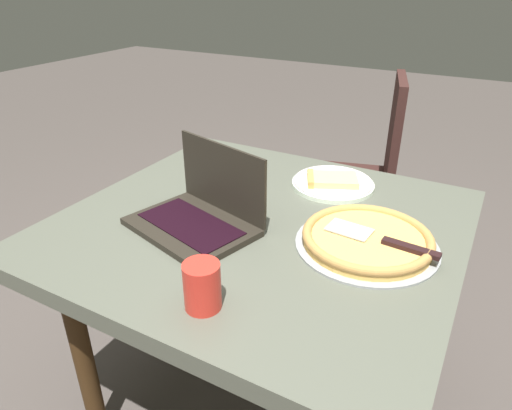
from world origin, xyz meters
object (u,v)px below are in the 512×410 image
dining_table (260,242)px  pizza_tray (367,239)px  pizza_plate (332,182)px  drink_cup (202,286)px  chair_near (368,167)px  table_knife (219,167)px  laptop (200,211)px

dining_table → pizza_tray: size_ratio=2.97×
dining_table → pizza_plate: 0.34m
dining_table → pizza_tray: bearing=-87.6°
dining_table → drink_cup: bearing=-169.4°
dining_table → chair_near: bearing=-2.2°
pizza_plate → table_knife: 0.41m
dining_table → drink_cup: (-0.38, -0.07, 0.13)m
laptop → table_knife: bearing=26.1°
pizza_plate → table_knife: size_ratio=1.10×
chair_near → dining_table: bearing=177.8°
dining_table → pizza_plate: (0.31, -0.10, 0.09)m
table_knife → chair_near: 0.82m
dining_table → laptop: bearing=128.9°
drink_cup → chair_near: chair_near is taller
table_knife → chair_near: size_ratio=0.26×
table_knife → drink_cup: (-0.65, -0.38, 0.05)m
drink_cup → chair_near: bearing=1.4°
dining_table → pizza_tray: pizza_tray is taller
laptop → drink_cup: laptop is taller
pizza_tray → table_knife: size_ratio=1.51×
laptop → table_knife: 0.41m
pizza_plate → table_knife: bearing=97.0°
table_knife → dining_table: bearing=-130.2°
dining_table → chair_near: (0.98, -0.04, -0.11)m
pizza_plate → chair_near: 0.70m
laptop → pizza_plate: laptop is taller
pizza_tray → chair_near: chair_near is taller
dining_table → pizza_plate: bearing=-17.2°
dining_table → laptop: laptop is taller
dining_table → table_knife: size_ratio=4.49×
pizza_tray → chair_near: 1.03m
table_knife → drink_cup: bearing=-149.5°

